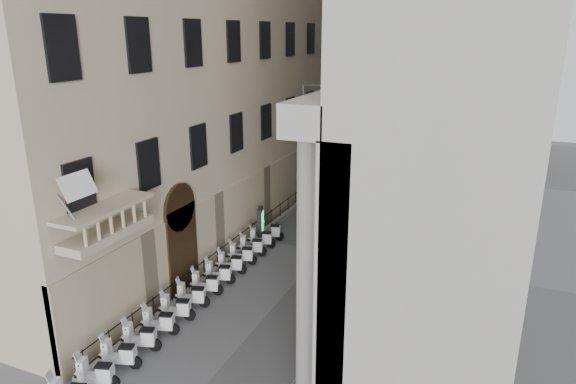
# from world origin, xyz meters

# --- Properties ---
(far_building) EXTENTS (22.00, 10.00, 30.00)m
(far_building) POSITION_xyz_m (0.00, 48.00, 15.00)
(far_building) COLOR #A4A19B
(far_building) RESTS_ON ground
(iron_fence) EXTENTS (0.30, 28.00, 1.40)m
(iron_fence) POSITION_xyz_m (-4.30, 18.00, 0.00)
(iron_fence) COLOR black
(iron_fence) RESTS_ON ground
(blue_awning) EXTENTS (1.60, 3.00, 3.00)m
(blue_awning) POSITION_xyz_m (4.15, 26.00, 0.00)
(blue_awning) COLOR navy
(blue_awning) RESTS_ON ground
(flag) EXTENTS (1.00, 1.40, 8.20)m
(flag) POSITION_xyz_m (-4.00, 5.00, 0.00)
(flag) COLOR #9E0C11
(flag) RESTS_ON ground
(scooter_2) EXTENTS (1.50, 0.96, 1.50)m
(scooter_2) POSITION_xyz_m (-3.58, 5.60, 0.00)
(scooter_2) COLOR white
(scooter_2) RESTS_ON ground
(scooter_3) EXTENTS (1.50, 0.96, 1.50)m
(scooter_3) POSITION_xyz_m (-3.58, 6.86, 0.00)
(scooter_3) COLOR white
(scooter_3) RESTS_ON ground
(scooter_4) EXTENTS (1.50, 0.96, 1.50)m
(scooter_4) POSITION_xyz_m (-3.58, 8.12, 0.00)
(scooter_4) COLOR white
(scooter_4) RESTS_ON ground
(scooter_5) EXTENTS (1.50, 0.96, 1.50)m
(scooter_5) POSITION_xyz_m (-3.58, 9.39, 0.00)
(scooter_5) COLOR white
(scooter_5) RESTS_ON ground
(scooter_6) EXTENTS (1.50, 0.96, 1.50)m
(scooter_6) POSITION_xyz_m (-3.58, 10.65, 0.00)
(scooter_6) COLOR white
(scooter_6) RESTS_ON ground
(scooter_7) EXTENTS (1.50, 0.96, 1.50)m
(scooter_7) POSITION_xyz_m (-3.58, 11.92, 0.00)
(scooter_7) COLOR white
(scooter_7) RESTS_ON ground
(scooter_8) EXTENTS (1.50, 0.96, 1.50)m
(scooter_8) POSITION_xyz_m (-3.58, 13.18, 0.00)
(scooter_8) COLOR white
(scooter_8) RESTS_ON ground
(scooter_9) EXTENTS (1.50, 0.96, 1.50)m
(scooter_9) POSITION_xyz_m (-3.58, 14.44, 0.00)
(scooter_9) COLOR white
(scooter_9) RESTS_ON ground
(scooter_10) EXTENTS (1.50, 0.96, 1.50)m
(scooter_10) POSITION_xyz_m (-3.58, 15.71, 0.00)
(scooter_10) COLOR white
(scooter_10) RESTS_ON ground
(scooter_11) EXTENTS (1.50, 0.96, 1.50)m
(scooter_11) POSITION_xyz_m (-3.58, 16.97, 0.00)
(scooter_11) COLOR white
(scooter_11) RESTS_ON ground
(scooter_12) EXTENTS (1.50, 0.96, 1.50)m
(scooter_12) POSITION_xyz_m (-3.58, 18.24, 0.00)
(scooter_12) COLOR white
(scooter_12) RESTS_ON ground
(scooter_13) EXTENTS (1.50, 0.96, 1.50)m
(scooter_13) POSITION_xyz_m (-3.58, 19.50, 0.00)
(scooter_13) COLOR white
(scooter_13) RESTS_ON ground
(barrier_1) EXTENTS (0.60, 2.40, 1.10)m
(barrier_1) POSITION_xyz_m (3.46, 7.51, 0.00)
(barrier_1) COLOR #A3A5AA
(barrier_1) RESTS_ON ground
(barrier_2) EXTENTS (0.60, 2.40, 1.10)m
(barrier_2) POSITION_xyz_m (3.46, 10.01, 0.00)
(barrier_2) COLOR #A3A5AA
(barrier_2) RESTS_ON ground
(barrier_3) EXTENTS (0.60, 2.40, 1.10)m
(barrier_3) POSITION_xyz_m (3.46, 12.51, 0.00)
(barrier_3) COLOR #A3A5AA
(barrier_3) RESTS_ON ground
(barrier_4) EXTENTS (0.60, 2.40, 1.10)m
(barrier_4) POSITION_xyz_m (3.46, 15.01, 0.00)
(barrier_4) COLOR #A3A5AA
(barrier_4) RESTS_ON ground
(barrier_5) EXTENTS (0.60, 2.40, 1.10)m
(barrier_5) POSITION_xyz_m (3.46, 17.51, 0.00)
(barrier_5) COLOR #A3A5AA
(barrier_5) RESTS_ON ground
(security_tent) EXTENTS (4.13, 4.13, 3.36)m
(security_tent) POSITION_xyz_m (-1.23, 28.44, 2.81)
(security_tent) COLOR white
(security_tent) RESTS_ON ground
(street_lamp) EXTENTS (2.92, 0.25, 8.98)m
(street_lamp) POSITION_xyz_m (-3.82, 26.63, 5.40)
(street_lamp) COLOR gray
(street_lamp) RESTS_ON ground
(info_kiosk) EXTENTS (0.58, 1.01, 2.05)m
(info_kiosk) POSITION_xyz_m (-4.19, 19.37, 1.03)
(info_kiosk) COLOR black
(info_kiosk) RESTS_ON ground
(pedestrian_a) EXTENTS (0.70, 0.47, 1.89)m
(pedestrian_a) POSITION_xyz_m (-1.06, 26.91, 0.95)
(pedestrian_a) COLOR #0D1436
(pedestrian_a) RESTS_ON ground
(pedestrian_b) EXTENTS (0.98, 0.85, 1.73)m
(pedestrian_b) POSITION_xyz_m (2.43, 31.32, 0.87)
(pedestrian_b) COLOR black
(pedestrian_b) RESTS_ON ground
(pedestrian_c) EXTENTS (1.05, 1.02, 1.82)m
(pedestrian_c) POSITION_xyz_m (1.03, 28.41, 0.91)
(pedestrian_c) COLOR black
(pedestrian_c) RESTS_ON ground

